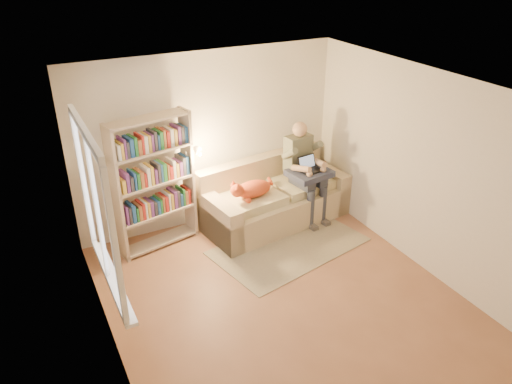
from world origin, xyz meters
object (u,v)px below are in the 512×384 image
cat (249,190)px  person (304,166)px  laptop (310,167)px  bookshelf (153,178)px  sofa (273,200)px

cat → person: bearing=-1.2°
laptop → bookshelf: (-2.27, 0.36, 0.16)m
laptop → bookshelf: bearing=163.3°
cat → laptop: size_ratio=2.40×
sofa → laptop: 0.77m
sofa → cat: bearing=-165.3°
sofa → person: size_ratio=1.54×
person → bookshelf: 2.27m
bookshelf → cat: bearing=-27.4°
sofa → cat: (-0.52, -0.22, 0.39)m
sofa → laptop: (0.49, -0.23, 0.55)m
person → bookshelf: size_ratio=0.79×
sofa → person: 0.71m
person → bookshelf: bearing=166.3°
sofa → laptop: bearing=-32.4°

